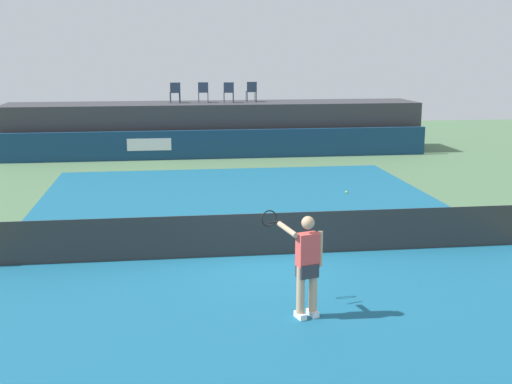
{
  "coord_description": "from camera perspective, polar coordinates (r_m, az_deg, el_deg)",
  "views": [
    {
      "loc": [
        -2.12,
        -13.91,
        4.44
      ],
      "look_at": [
        0.05,
        2.0,
        1.0
      ],
      "focal_mm": 46.45,
      "sensor_mm": 36.0,
      "label": 1
    }
  ],
  "objects": [
    {
      "name": "spectator_platform",
      "position": [
        29.47,
        -3.6,
        5.56
      ],
      "size": [
        18.0,
        2.8,
        2.2
      ],
      "primitive_type": "cube",
      "color": "#38383D",
      "rests_on": "ground"
    },
    {
      "name": "court_inner",
      "position": [
        14.75,
        0.87,
        -5.42
      ],
      "size": [
        12.0,
        22.0,
        0.0
      ],
      "primitive_type": "cube",
      "color": "#16597A",
      "rests_on": "ground"
    },
    {
      "name": "sponsor_wall",
      "position": [
        27.75,
        -3.33,
        4.12
      ],
      "size": [
        18.0,
        0.22,
        1.2
      ],
      "color": "navy",
      "rests_on": "ground"
    },
    {
      "name": "ground_plane",
      "position": [
        17.61,
        -0.59,
        -2.51
      ],
      "size": [
        48.0,
        48.0,
        0.0
      ],
      "primitive_type": "plane",
      "color": "#4C704C"
    },
    {
      "name": "tennis_net",
      "position": [
        14.61,
        0.88,
        -3.65
      ],
      "size": [
        12.4,
        0.02,
        0.95
      ],
      "primitive_type": "cube",
      "color": "#2D2D2D",
      "rests_on": "ground"
    },
    {
      "name": "tennis_ball",
      "position": [
        21.19,
        7.8,
        -0.01
      ],
      "size": [
        0.07,
        0.07,
        0.07
      ],
      "primitive_type": "sphere",
      "color": "#D8EA33",
      "rests_on": "court_inner"
    },
    {
      "name": "spectator_chair_far_left",
      "position": [
        29.23,
        -6.98,
        8.58
      ],
      "size": [
        0.47,
        0.47,
        0.89
      ],
      "color": "#2D3D56",
      "rests_on": "spectator_platform"
    },
    {
      "name": "spectator_chair_right",
      "position": [
        29.63,
        -0.4,
        8.72
      ],
      "size": [
        0.44,
        0.44,
        0.89
      ],
      "color": "#2D3D56",
      "rests_on": "spectator_platform"
    },
    {
      "name": "spectator_chair_left",
      "position": [
        29.31,
        -4.57,
        8.64
      ],
      "size": [
        0.47,
        0.47,
        0.89
      ],
      "color": "#2D3D56",
      "rests_on": "spectator_platform"
    },
    {
      "name": "spectator_chair_center",
      "position": [
        29.19,
        -2.37,
        8.65
      ],
      "size": [
        0.46,
        0.46,
        0.89
      ],
      "color": "#2D3D56",
      "rests_on": "spectator_platform"
    },
    {
      "name": "tennis_player",
      "position": [
        11.17,
        4.34,
        -6.09
      ],
      "size": [
        0.94,
        1.1,
        1.77
      ],
      "color": "white",
      "rests_on": "court_inner"
    }
  ]
}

